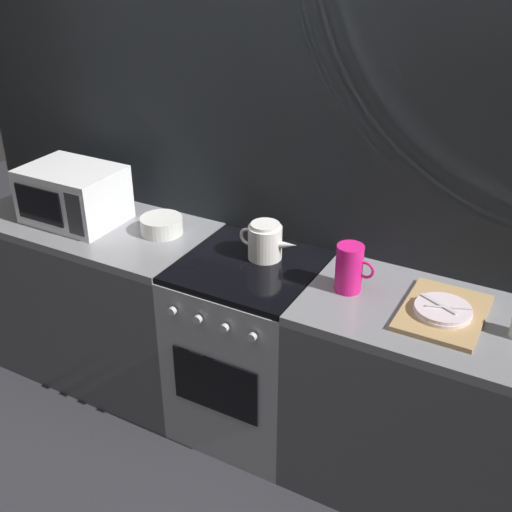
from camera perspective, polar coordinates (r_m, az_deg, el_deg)
The scene contains 10 objects.
ground_plane at distance 3.32m, azimuth -0.54°, elevation -14.39°, with size 8.00×8.00×0.00m, color #2D2D33.
back_wall at distance 2.91m, azimuth 2.47°, elevation 7.17°, with size 3.60×0.05×2.40m.
counter_left at distance 3.48m, azimuth -13.65°, elevation -3.67°, with size 1.20×0.60×0.90m.
stove_unit at distance 3.03m, azimuth -0.59°, elevation -8.19°, with size 0.60×0.63×0.90m.
counter_right at distance 2.80m, azimuth 16.15°, elevation -13.17°, with size 1.20×0.60×0.90m.
microwave at distance 3.25m, azimuth -15.94°, elevation 5.27°, with size 0.46×0.35×0.27m.
kettle at distance 2.80m, azimuth 0.83°, elevation 1.33°, with size 0.28×0.15×0.17m.
mixing_bowl at distance 3.07m, azimuth -8.40°, elevation 2.73°, with size 0.20×0.20×0.08m, color silver.
pitcher at distance 2.58m, azimuth 8.32°, elevation -1.08°, with size 0.16×0.11×0.20m.
dish_pile at distance 2.53m, azimuth 16.30°, elevation -4.77°, with size 0.30×0.40×0.06m.
Camera 1 is at (1.19, -2.11, 2.27)m, focal length 44.98 mm.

